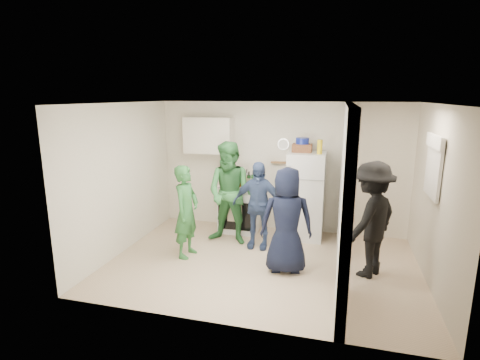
# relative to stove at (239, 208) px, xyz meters

# --- Properties ---
(floor) EXTENTS (4.80, 4.80, 0.00)m
(floor) POSITION_rel_stove_xyz_m (0.74, -1.37, -0.45)
(floor) COLOR #C4AB8A
(floor) RESTS_ON ground
(wall_back) EXTENTS (4.80, 0.00, 4.80)m
(wall_back) POSITION_rel_stove_xyz_m (0.74, 0.33, 0.80)
(wall_back) COLOR silver
(wall_back) RESTS_ON floor
(wall_front) EXTENTS (4.80, 0.00, 4.80)m
(wall_front) POSITION_rel_stove_xyz_m (0.74, -3.07, 0.80)
(wall_front) COLOR silver
(wall_front) RESTS_ON floor
(wall_left) EXTENTS (0.00, 3.40, 3.40)m
(wall_left) POSITION_rel_stove_xyz_m (-1.66, -1.37, 0.80)
(wall_left) COLOR silver
(wall_left) RESTS_ON floor
(wall_right) EXTENTS (0.00, 3.40, 3.40)m
(wall_right) POSITION_rel_stove_xyz_m (3.14, -1.37, 0.80)
(wall_right) COLOR silver
(wall_right) RESTS_ON floor
(ceiling) EXTENTS (4.80, 4.80, 0.00)m
(ceiling) POSITION_rel_stove_xyz_m (0.74, -1.37, 2.05)
(ceiling) COLOR white
(ceiling) RESTS_ON wall_back
(partition_pier_back) EXTENTS (0.12, 1.20, 2.50)m
(partition_pier_back) POSITION_rel_stove_xyz_m (1.94, -0.27, 0.80)
(partition_pier_back) COLOR silver
(partition_pier_back) RESTS_ON floor
(partition_pier_front) EXTENTS (0.12, 1.20, 2.50)m
(partition_pier_front) POSITION_rel_stove_xyz_m (1.94, -2.47, 0.80)
(partition_pier_front) COLOR silver
(partition_pier_front) RESTS_ON floor
(partition_header) EXTENTS (0.12, 1.00, 0.40)m
(partition_header) POSITION_rel_stove_xyz_m (1.94, -1.37, 1.85)
(partition_header) COLOR silver
(partition_header) RESTS_ON partition_pier_back
(stove) EXTENTS (0.76, 0.64, 0.91)m
(stove) POSITION_rel_stove_xyz_m (0.00, 0.00, 0.00)
(stove) COLOR white
(stove) RESTS_ON floor
(upper_cabinet) EXTENTS (0.95, 0.34, 0.70)m
(upper_cabinet) POSITION_rel_stove_xyz_m (-0.66, 0.15, 1.40)
(upper_cabinet) COLOR silver
(upper_cabinet) RESTS_ON wall_back
(fridge) EXTENTS (0.66, 0.64, 1.61)m
(fridge) POSITION_rel_stove_xyz_m (1.27, -0.03, 0.35)
(fridge) COLOR white
(fridge) RESTS_ON floor
(wicker_basket) EXTENTS (0.35, 0.25, 0.15)m
(wicker_basket) POSITION_rel_stove_xyz_m (1.17, 0.02, 1.23)
(wicker_basket) COLOR brown
(wicker_basket) RESTS_ON fridge
(blue_bowl) EXTENTS (0.24, 0.24, 0.11)m
(blue_bowl) POSITION_rel_stove_xyz_m (1.17, 0.02, 1.36)
(blue_bowl) COLOR navy
(blue_bowl) RESTS_ON wicker_basket
(yellow_cup_stack_top) EXTENTS (0.09, 0.09, 0.25)m
(yellow_cup_stack_top) POSITION_rel_stove_xyz_m (1.49, -0.13, 1.28)
(yellow_cup_stack_top) COLOR yellow
(yellow_cup_stack_top) RESTS_ON fridge
(wall_clock) EXTENTS (0.22, 0.02, 0.22)m
(wall_clock) POSITION_rel_stove_xyz_m (0.79, 0.31, 1.25)
(wall_clock) COLOR white
(wall_clock) RESTS_ON wall_back
(spice_shelf) EXTENTS (0.35, 0.08, 0.03)m
(spice_shelf) POSITION_rel_stove_xyz_m (0.74, 0.28, 0.90)
(spice_shelf) COLOR olive
(spice_shelf) RESTS_ON wall_back
(nook_window) EXTENTS (0.03, 0.70, 0.80)m
(nook_window) POSITION_rel_stove_xyz_m (3.12, -1.17, 1.20)
(nook_window) COLOR black
(nook_window) RESTS_ON wall_right
(nook_window_frame) EXTENTS (0.04, 0.76, 0.86)m
(nook_window_frame) POSITION_rel_stove_xyz_m (3.10, -1.17, 1.20)
(nook_window_frame) COLOR white
(nook_window_frame) RESTS_ON wall_right
(nook_valance) EXTENTS (0.04, 0.82, 0.18)m
(nook_valance) POSITION_rel_stove_xyz_m (3.08, -1.17, 1.55)
(nook_valance) COLOR white
(nook_valance) RESTS_ON wall_right
(yellow_cup_stack_stove) EXTENTS (0.09, 0.09, 0.25)m
(yellow_cup_stack_stove) POSITION_rel_stove_xyz_m (-0.12, -0.22, 0.58)
(yellow_cup_stack_stove) COLOR orange
(yellow_cup_stack_stove) RESTS_ON stove
(red_cup) EXTENTS (0.09, 0.09, 0.12)m
(red_cup) POSITION_rel_stove_xyz_m (0.22, -0.20, 0.51)
(red_cup) COLOR red
(red_cup) RESTS_ON stove
(person_green_left) EXTENTS (0.42, 0.59, 1.53)m
(person_green_left) POSITION_rel_stove_xyz_m (-0.53, -1.37, 0.31)
(person_green_left) COLOR #2C6F3A
(person_green_left) RESTS_ON floor
(person_green_center) EXTENTS (0.95, 0.77, 1.83)m
(person_green_center) POSITION_rel_stove_xyz_m (0.01, -0.63, 0.46)
(person_green_center) COLOR #35793F
(person_green_center) RESTS_ON floor
(person_denim) EXTENTS (0.90, 0.40, 1.53)m
(person_denim) POSITION_rel_stove_xyz_m (0.52, -0.71, 0.31)
(person_denim) COLOR #364777
(person_denim) RESTS_ON floor
(person_navy) EXTENTS (0.87, 0.65, 1.61)m
(person_navy) POSITION_rel_stove_xyz_m (1.13, -1.51, 0.35)
(person_navy) COLOR black
(person_navy) RESTS_ON floor
(person_nook) EXTENTS (1.13, 1.27, 1.71)m
(person_nook) POSITION_rel_stove_xyz_m (2.32, -1.31, 0.40)
(person_nook) COLOR black
(person_nook) RESTS_ON floor
(bottle_a) EXTENTS (0.07, 0.07, 0.25)m
(bottle_a) POSITION_rel_stove_xyz_m (-0.28, 0.13, 0.58)
(bottle_a) COLOR maroon
(bottle_a) RESTS_ON stove
(bottle_b) EXTENTS (0.08, 0.08, 0.33)m
(bottle_b) POSITION_rel_stove_xyz_m (-0.17, -0.07, 0.62)
(bottle_b) COLOR #1B5127
(bottle_b) RESTS_ON stove
(bottle_c) EXTENTS (0.07, 0.07, 0.26)m
(bottle_c) POSITION_rel_stove_xyz_m (-0.09, 0.15, 0.58)
(bottle_c) COLOR silver
(bottle_c) RESTS_ON stove
(bottle_d) EXTENTS (0.08, 0.08, 0.28)m
(bottle_d) POSITION_rel_stove_xyz_m (0.01, -0.07, 0.59)
(bottle_d) COLOR brown
(bottle_d) RESTS_ON stove
(bottle_e) EXTENTS (0.06, 0.06, 0.29)m
(bottle_e) POSITION_rel_stove_xyz_m (0.10, 0.19, 0.60)
(bottle_e) COLOR #9195A0
(bottle_e) RESTS_ON stove
(bottle_f) EXTENTS (0.08, 0.08, 0.28)m
(bottle_f) POSITION_rel_stove_xyz_m (0.18, 0.03, 0.60)
(bottle_f) COLOR #163E1B
(bottle_f) RESTS_ON stove
(bottle_g) EXTENTS (0.07, 0.07, 0.27)m
(bottle_g) POSITION_rel_stove_xyz_m (0.26, 0.12, 0.59)
(bottle_g) COLOR olive
(bottle_g) RESTS_ON stove
(bottle_h) EXTENTS (0.07, 0.07, 0.24)m
(bottle_h) POSITION_rel_stove_xyz_m (-0.29, -0.14, 0.58)
(bottle_h) COLOR silver
(bottle_h) RESTS_ON stove
(bottle_i) EXTENTS (0.07, 0.07, 0.24)m
(bottle_i) POSITION_rel_stove_xyz_m (0.06, 0.09, 0.58)
(bottle_i) COLOR #5B310F
(bottle_i) RESTS_ON stove
(bottle_j) EXTENTS (0.08, 0.08, 0.33)m
(bottle_j) POSITION_rel_stove_xyz_m (0.29, -0.08, 0.62)
(bottle_j) COLOR #1C511D
(bottle_j) RESTS_ON stove
(bottle_k) EXTENTS (0.08, 0.08, 0.30)m
(bottle_k) POSITION_rel_stove_xyz_m (-0.22, 0.03, 0.60)
(bottle_k) COLOR olive
(bottle_k) RESTS_ON stove
(bottle_l) EXTENTS (0.08, 0.08, 0.30)m
(bottle_l) POSITION_rel_stove_xyz_m (0.12, -0.13, 0.60)
(bottle_l) COLOR #96A0A5
(bottle_l) RESTS_ON stove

